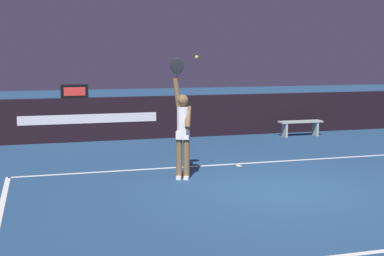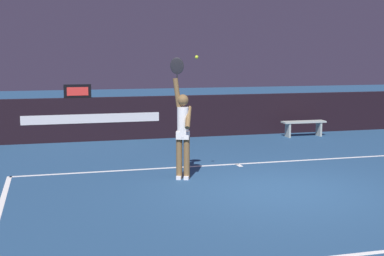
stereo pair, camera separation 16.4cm
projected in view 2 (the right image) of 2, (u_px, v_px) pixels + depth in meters
name	position (u px, v px, depth m)	size (l,w,h in m)	color
ground_plane	(282.00, 190.00, 10.25)	(60.00, 60.00, 0.00)	navy
court_lines	(290.00, 195.00, 9.90)	(10.30, 5.94, 0.00)	white
back_wall	(189.00, 116.00, 16.75)	(15.15, 0.27, 1.29)	black
speed_display	(77.00, 91.00, 15.76)	(0.79, 0.14, 0.40)	black
tennis_player	(183.00, 129.00, 11.06)	(0.47, 0.47, 2.52)	brown
tennis_ball	(197.00, 57.00, 10.66)	(0.07, 0.07, 0.07)	#C9E42B
courtside_bench_near	(304.00, 125.00, 16.82)	(1.40, 0.38, 0.49)	#A9B5AD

